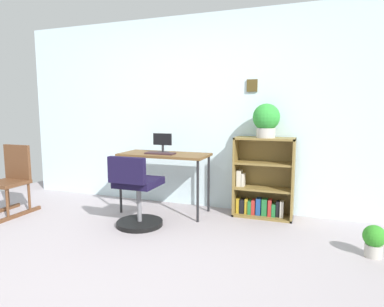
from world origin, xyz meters
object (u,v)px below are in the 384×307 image
(keyboard, at_px, (160,153))
(bookshelf_low, at_px, (263,182))
(office_chair, at_px, (137,195))
(desk, at_px, (164,159))
(potted_plant_on_shelf, at_px, (266,119))
(potted_plant_floor, at_px, (374,240))
(monitor, at_px, (163,143))
(rocking_chair, at_px, (11,179))

(keyboard, bearing_deg, bookshelf_low, 16.08)
(office_chair, distance_m, bookshelf_low, 1.53)
(desk, bearing_deg, potted_plant_on_shelf, 10.49)
(potted_plant_floor, bearing_deg, monitor, 165.77)
(potted_plant_floor, bearing_deg, rocking_chair, -177.91)
(keyboard, distance_m, potted_plant_on_shelf, 1.34)
(keyboard, bearing_deg, potted_plant_floor, -11.77)
(rocking_chair, relative_size, potted_plant_floor, 2.97)
(office_chair, distance_m, rocking_chair, 1.73)
(monitor, relative_size, office_chair, 0.30)
(potted_plant_on_shelf, xyz_separation_m, potted_plant_floor, (1.07, -0.78, -1.03))
(desk, distance_m, potted_plant_floor, 2.41)
(keyboard, xyz_separation_m, rocking_chair, (-1.76, -0.63, -0.33))
(rocking_chair, distance_m, bookshelf_low, 3.13)
(monitor, xyz_separation_m, rocking_chair, (-1.75, -0.74, -0.44))
(monitor, height_order, bookshelf_low, monitor)
(monitor, relative_size, potted_plant_on_shelf, 0.62)
(monitor, relative_size, keyboard, 0.68)
(desk, xyz_separation_m, monitor, (-0.04, 0.04, 0.19))
(desk, height_order, monitor, monitor)
(desk, bearing_deg, office_chair, -95.72)
(bookshelf_low, bearing_deg, office_chair, -144.67)
(office_chair, relative_size, potted_plant_floor, 2.82)
(keyboard, height_order, bookshelf_low, bookshelf_low)
(monitor, height_order, potted_plant_floor, monitor)
(bookshelf_low, bearing_deg, desk, -166.74)
(bookshelf_low, bearing_deg, potted_plant_floor, -37.08)
(monitor, height_order, potted_plant_on_shelf, potted_plant_on_shelf)
(desk, xyz_separation_m, bookshelf_low, (1.19, 0.28, -0.27))
(monitor, relative_size, potted_plant_floor, 0.86)
(potted_plant_floor, bearing_deg, potted_plant_on_shelf, 144.10)
(office_chair, distance_m, potted_plant_on_shelf, 1.73)
(desk, bearing_deg, rocking_chair, -158.62)
(desk, relative_size, monitor, 4.49)
(monitor, distance_m, rocking_chair, 1.95)
(monitor, bearing_deg, desk, -43.18)
(potted_plant_on_shelf, bearing_deg, monitor, -171.63)
(bookshelf_low, distance_m, potted_plant_on_shelf, 0.76)
(monitor, distance_m, office_chair, 0.83)
(office_chair, height_order, potted_plant_floor, office_chair)
(office_chair, relative_size, rocking_chair, 0.95)
(rocking_chair, relative_size, bookshelf_low, 0.88)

